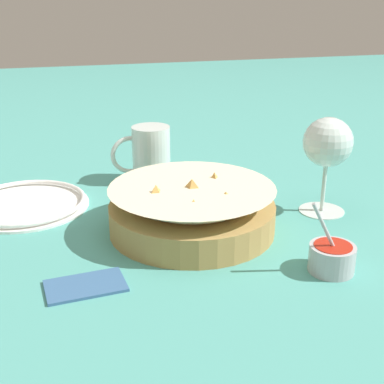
# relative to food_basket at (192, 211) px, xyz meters

# --- Properties ---
(ground_plane) EXTENTS (4.00, 4.00, 0.00)m
(ground_plane) POSITION_rel_food_basket_xyz_m (0.02, 0.02, -0.03)
(ground_plane) COLOR teal
(food_basket) EXTENTS (0.27, 0.27, 0.09)m
(food_basket) POSITION_rel_food_basket_xyz_m (0.00, 0.00, 0.00)
(food_basket) COLOR #B2894C
(food_basket) RESTS_ON ground_plane
(sauce_cup) EXTENTS (0.07, 0.06, 0.11)m
(sauce_cup) POSITION_rel_food_basket_xyz_m (-0.15, 0.18, -0.01)
(sauce_cup) COLOR #B7B7BC
(sauce_cup) RESTS_ON ground_plane
(wine_glass) EXTENTS (0.08, 0.08, 0.17)m
(wine_glass) POSITION_rel_food_basket_xyz_m (-0.24, -0.02, 0.09)
(wine_glass) COLOR silver
(wine_glass) RESTS_ON ground_plane
(beer_mug) EXTENTS (0.12, 0.08, 0.11)m
(beer_mug) POSITION_rel_food_basket_xyz_m (0.02, -0.25, 0.02)
(beer_mug) COLOR silver
(beer_mug) RESTS_ON ground_plane
(side_plate) EXTENTS (0.23, 0.23, 0.01)m
(side_plate) POSITION_rel_food_basket_xyz_m (0.26, -0.17, -0.03)
(side_plate) COLOR white
(side_plate) RESTS_ON ground_plane
(napkin) EXTENTS (0.11, 0.07, 0.01)m
(napkin) POSITION_rel_food_basket_xyz_m (0.18, 0.13, -0.03)
(napkin) COLOR #38608E
(napkin) RESTS_ON ground_plane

